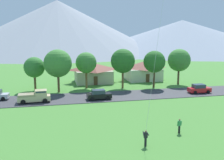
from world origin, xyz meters
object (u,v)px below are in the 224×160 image
(tree_right_of_center, at_px, (179,60))
(tree_far_right, at_px, (123,61))
(house_left_center, at_px, (143,70))
(parked_car_red_west_end, at_px, (199,89))
(tree_left_of_center, at_px, (58,63))
(pickup_truck_sand_west_side, at_px, (35,96))
(tree_near_right, at_px, (34,67))
(house_leftmost, at_px, (93,72))
(tree_near_left, at_px, (86,63))
(tree_center, at_px, (154,62))
(parked_car_black_mid_west, at_px, (99,95))
(watcher_person, at_px, (179,126))

(tree_right_of_center, height_order, tree_far_right, tree_far_right)
(tree_right_of_center, bearing_deg, house_left_center, 128.46)
(tree_right_of_center, distance_m, parked_car_red_west_end, 10.31)
(tree_left_of_center, xyz_separation_m, pickup_truck_sand_west_side, (-3.94, -7.01, -4.63))
(tree_left_of_center, xyz_separation_m, tree_near_right, (-4.60, 2.77, -0.98))
(house_leftmost, height_order, tree_right_of_center, tree_right_of_center)
(tree_far_right, bearing_deg, house_left_center, 49.55)
(tree_far_right, bearing_deg, tree_near_left, 166.64)
(tree_far_right, relative_size, pickup_truck_sand_west_side, 1.57)
(house_leftmost, distance_m, pickup_truck_sand_west_side, 20.47)
(tree_left_of_center, bearing_deg, pickup_truck_sand_west_side, -119.35)
(tree_near_left, distance_m, parked_car_red_west_end, 23.13)
(tree_left_of_center, xyz_separation_m, tree_far_right, (13.22, 1.03, 0.06))
(tree_near_left, distance_m, tree_right_of_center, 20.92)
(tree_center, xyz_separation_m, parked_car_black_mid_west, (-13.14, -7.54, -4.67))
(house_left_center, bearing_deg, tree_near_left, -154.58)
(tree_near_left, bearing_deg, tree_left_of_center, -154.26)
(house_leftmost, height_order, tree_far_right, tree_far_right)
(parked_car_black_mid_west, bearing_deg, tree_center, 29.83)
(tree_left_of_center, xyz_separation_m, tree_center, (19.84, 0.16, -0.16))
(house_left_center, height_order, tree_left_of_center, tree_left_of_center)
(tree_center, height_order, parked_car_black_mid_west, tree_center)
(tree_far_right, xyz_separation_m, parked_car_black_mid_west, (-6.51, -8.40, -4.89))
(tree_far_right, distance_m, pickup_truck_sand_west_side, 19.52)
(pickup_truck_sand_west_side, distance_m, watcher_person, 24.36)
(tree_near_right, height_order, pickup_truck_sand_west_side, tree_near_right)
(tree_left_of_center, bearing_deg, house_leftmost, 48.89)
(house_leftmost, height_order, watcher_person, house_leftmost)
(tree_center, relative_size, watcher_person, 4.70)
(tree_left_of_center, bearing_deg, tree_right_of_center, 5.33)
(watcher_person, bearing_deg, tree_left_of_center, 118.00)
(tree_right_of_center, bearing_deg, watcher_person, -116.89)
(tree_left_of_center, distance_m, parked_car_red_west_end, 27.66)
(tree_near_left, bearing_deg, tree_center, -10.59)
(house_leftmost, xyz_separation_m, house_left_center, (12.59, 0.52, -0.00))
(tree_near_left, relative_size, parked_car_red_west_end, 1.79)
(house_leftmost, relative_size, tree_near_left, 1.18)
(parked_car_black_mid_west, distance_m, pickup_truck_sand_west_side, 10.65)
(house_leftmost, bearing_deg, tree_right_of_center, -20.50)
(house_leftmost, distance_m, watcher_person, 34.27)
(tree_center, distance_m, parked_car_red_west_end, 10.58)
(parked_car_black_mid_west, height_order, pickup_truck_sand_west_side, pickup_truck_sand_west_side)
(tree_near_right, bearing_deg, parked_car_red_west_end, -17.00)
(tree_far_right, height_order, watcher_person, tree_far_right)
(tree_far_right, bearing_deg, pickup_truck_sand_west_side, -154.90)
(house_left_center, xyz_separation_m, tree_far_right, (-7.59, -8.90, 3.39))
(tree_near_left, height_order, watcher_person, tree_near_left)
(house_left_center, relative_size, tree_left_of_center, 1.04)
(tree_right_of_center, bearing_deg, parked_car_red_west_end, -91.97)
(watcher_person, bearing_deg, house_left_center, 77.26)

